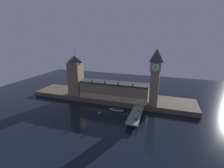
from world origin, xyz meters
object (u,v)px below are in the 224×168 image
(clock_tower, at_px, (155,75))
(street_lamp_near, at_px, (127,116))
(street_lamp_mid, at_px, (141,111))
(boat_upstream, at_px, (116,110))
(car_southbound_lead, at_px, (136,119))
(pedestrian_mid_walk, at_px, (141,112))
(victoria_tower, at_px, (76,75))
(car_southbound_trail, at_px, (139,112))
(street_lamp_far, at_px, (133,104))
(pedestrian_near_rail, at_px, (127,119))

(clock_tower, height_order, street_lamp_near, clock_tower)
(clock_tower, relative_size, street_lamp_near, 10.43)
(street_lamp_mid, relative_size, boat_upstream, 0.37)
(car_southbound_lead, distance_m, pedestrian_mid_walk, 15.77)
(pedestrian_mid_walk, bearing_deg, street_lamp_mid, -83.74)
(victoria_tower, relative_size, car_southbound_lead, 13.69)
(car_southbound_lead, xyz_separation_m, car_southbound_trail, (0.00, 15.53, -0.01))
(boat_upstream, bearing_deg, street_lamp_mid, -21.27)
(car_southbound_trail, relative_size, street_lamp_far, 0.64)
(street_lamp_near, distance_m, street_lamp_mid, 18.50)
(car_southbound_lead, relative_size, street_lamp_far, 0.69)
(pedestrian_mid_walk, height_order, street_lamp_far, street_lamp_far)
(clock_tower, relative_size, car_southbound_trail, 16.60)
(clock_tower, xyz_separation_m, car_southbound_lead, (-12.32, -43.23, -34.97))
(car_southbound_lead, bearing_deg, street_lamp_far, 107.13)
(victoria_tower, height_order, car_southbound_lead, victoria_tower)
(victoria_tower, xyz_separation_m, street_lamp_near, (85.09, -49.54, -23.03))
(clock_tower, height_order, pedestrian_near_rail, clock_tower)
(street_lamp_near, xyz_separation_m, street_lamp_far, (0.00, 29.44, -0.09))
(car_southbound_lead, distance_m, boat_upstream, 36.76)
(victoria_tower, distance_m, car_southbound_trail, 101.86)
(street_lamp_near, height_order, street_lamp_far, street_lamp_near)
(car_southbound_lead, bearing_deg, street_lamp_mid, 75.85)
(car_southbound_lead, height_order, car_southbound_trail, car_southbound_lead)
(street_lamp_near, bearing_deg, car_southbound_lead, 18.89)
(car_southbound_trail, xyz_separation_m, street_lamp_near, (-8.21, -18.34, 3.39))
(street_lamp_mid, bearing_deg, car_southbound_lead, -104.15)
(pedestrian_mid_walk, relative_size, street_lamp_far, 0.27)
(pedestrian_near_rail, bearing_deg, pedestrian_mid_walk, 61.94)
(car_southbound_trail, height_order, street_lamp_near, street_lamp_near)
(street_lamp_mid, bearing_deg, boat_upstream, 158.73)
(clock_tower, relative_size, car_southbound_lead, 15.44)
(street_lamp_far, bearing_deg, pedestrian_mid_walk, -45.70)
(boat_upstream, bearing_deg, car_southbound_lead, -40.84)
(clock_tower, height_order, victoria_tower, clock_tower)
(car_southbound_lead, xyz_separation_m, pedestrian_near_rail, (-7.81, -3.97, 0.31))
(pedestrian_mid_walk, bearing_deg, car_southbound_trail, -179.36)
(car_southbound_lead, xyz_separation_m, street_lamp_far, (-8.21, 26.63, 3.29))
(pedestrian_near_rail, height_order, boat_upstream, pedestrian_near_rail)
(victoria_tower, relative_size, pedestrian_near_rail, 32.87)
(car_southbound_trail, distance_m, street_lamp_far, 14.20)
(boat_upstream, bearing_deg, victoria_tower, 160.78)
(pedestrian_mid_walk, bearing_deg, car_southbound_lead, -99.50)
(car_southbound_trail, bearing_deg, car_southbound_lead, -90.00)
(car_southbound_trail, height_order, street_lamp_mid, street_lamp_mid)
(street_lamp_mid, bearing_deg, pedestrian_mid_walk, 96.26)
(victoria_tower, xyz_separation_m, street_lamp_mid, (96.30, -34.82, -22.88))
(victoria_tower, xyz_separation_m, boat_upstream, (65.77, -22.93, -31.63))
(pedestrian_near_rail, relative_size, street_lamp_far, 0.29)
(street_lamp_far, height_order, boat_upstream, street_lamp_far)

